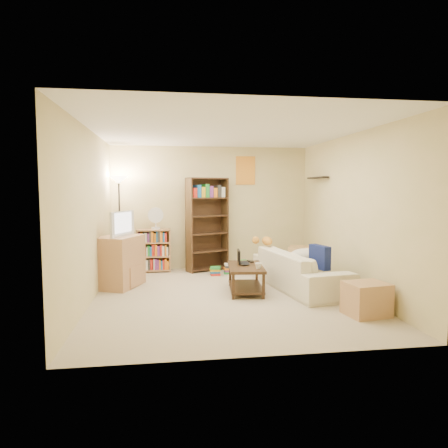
# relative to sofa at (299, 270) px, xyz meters

# --- Properties ---
(room) EXTENTS (4.50, 4.54, 2.52)m
(room) POSITION_rel_sofa_xyz_m (-1.25, -0.32, 1.32)
(room) COLOR #BDB18E
(room) RESTS_ON ground
(sofa) EXTENTS (2.37, 1.49, 0.62)m
(sofa) POSITION_rel_sofa_xyz_m (0.00, 0.00, 0.00)
(sofa) COLOR beige
(sofa) RESTS_ON ground
(navy_pillow) EXTENTS (0.22, 0.42, 0.36)m
(navy_pillow) POSITION_rel_sofa_xyz_m (0.17, -0.43, 0.28)
(navy_pillow) COLOR navy
(navy_pillow) RESTS_ON sofa
(cream_blanket) EXTENTS (0.57, 0.40, 0.24)m
(cream_blanket) POSITION_rel_sofa_xyz_m (0.14, 0.07, 0.22)
(cream_blanket) COLOR beige
(cream_blanket) RESTS_ON sofa
(tabby_cat) EXTENTS (0.49, 0.23, 0.17)m
(tabby_cat) POSITION_rel_sofa_xyz_m (-0.40, 0.76, 0.39)
(tabby_cat) COLOR orange
(tabby_cat) RESTS_ON sofa
(coffee_table) EXTENTS (0.63, 1.00, 0.42)m
(coffee_table) POSITION_rel_sofa_xyz_m (-0.93, -0.13, -0.03)
(coffee_table) COLOR #3C2617
(coffee_table) RESTS_ON ground
(laptop) EXTENTS (0.35, 0.25, 0.03)m
(laptop) POSITION_rel_sofa_xyz_m (-0.88, -0.01, 0.13)
(laptop) COLOR black
(laptop) RESTS_ON coffee_table
(laptop_screen) EXTENTS (0.04, 0.32, 0.21)m
(laptop_screen) POSITION_rel_sofa_xyz_m (-1.02, 0.00, 0.24)
(laptop_screen) COLOR white
(laptop_screen) RESTS_ON laptop
(mug) EXTENTS (0.18, 0.18, 0.09)m
(mug) POSITION_rel_sofa_xyz_m (-0.79, -0.40, 0.16)
(mug) COLOR white
(mug) RESTS_ON coffee_table
(tv_remote) EXTENTS (0.09, 0.18, 0.02)m
(tv_remote) POSITION_rel_sofa_xyz_m (-0.79, 0.18, 0.13)
(tv_remote) COLOR black
(tv_remote) RESTS_ON coffee_table
(tv_stand) EXTENTS (0.84, 0.96, 0.85)m
(tv_stand) POSITION_rel_sofa_xyz_m (-2.96, 0.52, 0.12)
(tv_stand) COLOR tan
(tv_stand) RESTS_ON ground
(television) EXTENTS (0.79, 0.62, 0.42)m
(television) POSITION_rel_sofa_xyz_m (-2.96, 0.52, 0.76)
(television) COLOR black
(television) RESTS_ON tv_stand
(tall_bookshelf) EXTENTS (0.88, 0.58, 1.86)m
(tall_bookshelf) POSITION_rel_sofa_xyz_m (-1.36, 1.64, 0.67)
(tall_bookshelf) COLOR #3F2C18
(tall_bookshelf) RESTS_ON ground
(short_bookshelf) EXTENTS (0.66, 0.27, 0.85)m
(short_bookshelf) POSITION_rel_sofa_xyz_m (-2.43, 1.67, 0.12)
(short_bookshelf) COLOR tan
(short_bookshelf) RESTS_ON ground
(desk_fan) EXTENTS (0.30, 0.17, 0.43)m
(desk_fan) POSITION_rel_sofa_xyz_m (-2.38, 1.63, 0.77)
(desk_fan) COLOR white
(desk_fan) RESTS_ON short_bookshelf
(floor_lamp) EXTENTS (0.32, 0.32, 1.88)m
(floor_lamp) POSITION_rel_sofa_xyz_m (-3.06, 1.54, 1.19)
(floor_lamp) COLOR black
(floor_lamp) RESTS_ON ground
(side_table) EXTENTS (0.59, 0.59, 0.51)m
(side_table) POSITION_rel_sofa_xyz_m (0.43, 1.22, -0.05)
(side_table) COLOR tan
(side_table) RESTS_ON ground
(end_cabinet) EXTENTS (0.57, 0.50, 0.43)m
(end_cabinet) POSITION_rel_sofa_xyz_m (0.39, -1.51, -0.09)
(end_cabinet) COLOR tan
(end_cabinet) RESTS_ON ground
(book_stacks) EXTENTS (0.77, 0.37, 0.24)m
(book_stacks) POSITION_rel_sofa_xyz_m (-0.95, 1.27, -0.20)
(book_stacks) COLOR red
(book_stacks) RESTS_ON ground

